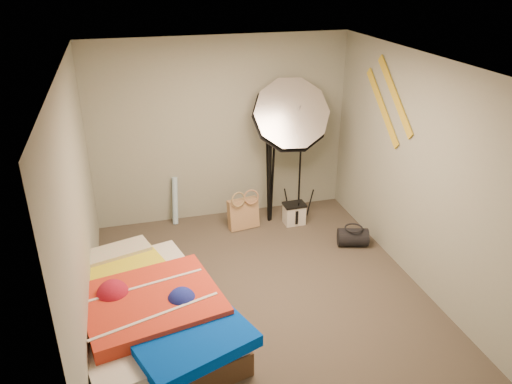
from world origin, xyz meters
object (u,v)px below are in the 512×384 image
object	(u,v)px
tote_bag	(243,214)
camera_case	(294,214)
photo_umbrella	(290,116)
camera_tripod	(270,171)
duffel_bag	(353,237)
wrapping_roll	(175,201)
bed	(144,314)

from	to	relation	value
tote_bag	camera_case	xyz separation A→B (m)	(0.71, -0.08, -0.07)
photo_umbrella	camera_case	bearing A→B (deg)	-60.21
camera_tripod	duffel_bag	bearing A→B (deg)	-48.36
camera_case	photo_umbrella	xyz separation A→B (m)	(-0.06, 0.11, 1.38)
camera_tripod	camera_case	bearing A→B (deg)	-30.12
photo_umbrella	camera_tripod	world-z (taller)	photo_umbrella
tote_bag	wrapping_roll	size ratio (longest dim) A/B	0.63
camera_case	camera_tripod	xyz separation A→B (m)	(-0.30, 0.18, 0.61)
photo_umbrella	camera_tripod	distance (m)	0.81
wrapping_roll	camera_tripod	bearing A→B (deg)	-13.07
wrapping_roll	duffel_bag	distance (m)	2.45
camera_case	camera_tripod	world-z (taller)	camera_tripod
wrapping_roll	bed	world-z (taller)	wrapping_roll
wrapping_roll	camera_tripod	size ratio (longest dim) A/B	0.50
wrapping_roll	photo_umbrella	distance (m)	1.96
wrapping_roll	photo_umbrella	world-z (taller)	photo_umbrella
wrapping_roll	photo_umbrella	xyz separation A→B (m)	(1.52, -0.37, 1.19)
tote_bag	wrapping_roll	bearing A→B (deg)	147.02
wrapping_roll	bed	bearing A→B (deg)	-104.16
camera_tripod	wrapping_roll	bearing A→B (deg)	166.93
tote_bag	camera_case	distance (m)	0.72
wrapping_roll	bed	size ratio (longest dim) A/B	0.29
duffel_bag	tote_bag	bearing A→B (deg)	162.29
tote_bag	bed	xyz separation A→B (m)	(-1.45, -1.89, 0.07)
camera_case	bed	size ratio (longest dim) A/B	0.12
duffel_bag	camera_case	bearing A→B (deg)	141.22
bed	camera_tripod	distance (m)	2.76
camera_case	bed	distance (m)	2.82
tote_bag	camera_case	world-z (taller)	tote_bag
tote_bag	duffel_bag	world-z (taller)	tote_bag
duffel_bag	camera_tripod	distance (m)	1.40
camera_case	duffel_bag	xyz separation A→B (m)	(0.53, -0.76, -0.02)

